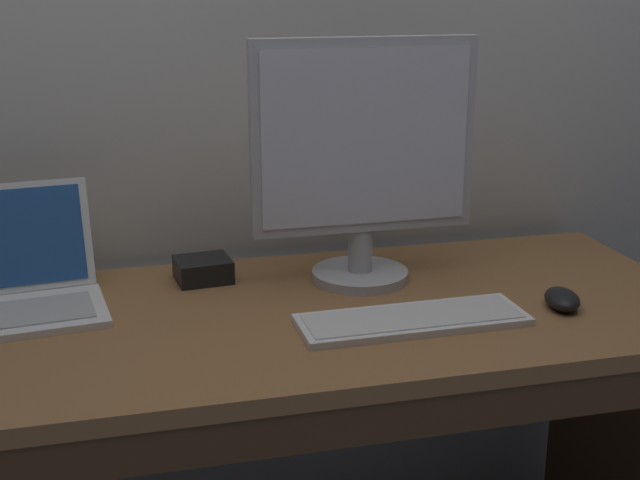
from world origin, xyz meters
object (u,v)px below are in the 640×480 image
external_monitor (363,159)px  wired_keyboard (412,319)px  computer_mouse (562,299)px  external_drive_box (203,270)px  laptop_white (17,283)px

external_monitor → wired_keyboard: external_monitor is taller
computer_mouse → external_drive_box: (-0.66, 0.33, 0.01)m
wired_keyboard → external_drive_box: bearing=136.3°
laptop_white → wired_keyboard: size_ratio=0.78×
laptop_white → external_monitor: 0.72m
wired_keyboard → computer_mouse: computer_mouse is taller
laptop_white → external_drive_box: (0.37, 0.07, -0.03)m
laptop_white → computer_mouse: laptop_white is taller
external_monitor → external_drive_box: (-0.32, 0.09, -0.24)m
computer_mouse → laptop_white: bearing=-179.6°
external_monitor → computer_mouse: 0.48m
laptop_white → external_drive_box: laptop_white is taller
wired_keyboard → computer_mouse: bearing=0.3°
wired_keyboard → computer_mouse: (0.31, 0.00, 0.01)m
laptop_white → external_monitor: bearing=-1.6°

